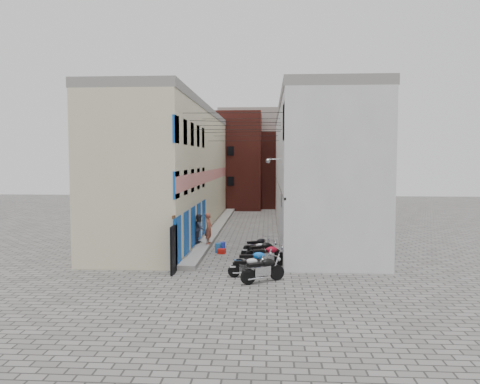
% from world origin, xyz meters
% --- Properties ---
extents(ground, '(90.00, 90.00, 0.00)m').
position_xyz_m(ground, '(0.00, 0.00, 0.00)').
color(ground, '#5D5B57').
rests_on(ground, ground).
extents(plinth, '(0.90, 26.00, 0.25)m').
position_xyz_m(plinth, '(-2.05, 13.00, 0.12)').
color(plinth, gray).
rests_on(plinth, ground).
extents(building_left, '(5.10, 27.00, 9.00)m').
position_xyz_m(building_left, '(-4.98, 12.95, 4.50)').
color(building_left, beige).
rests_on(building_left, ground).
extents(building_right, '(5.94, 26.00, 9.00)m').
position_xyz_m(building_right, '(5.00, 13.00, 4.51)').
color(building_right, silver).
rests_on(building_right, ground).
extents(building_far_brick_left, '(6.00, 6.00, 10.00)m').
position_xyz_m(building_far_brick_left, '(-2.00, 28.00, 5.00)').
color(building_far_brick_left, maroon).
rests_on(building_far_brick_left, ground).
extents(building_far_brick_right, '(5.00, 6.00, 8.00)m').
position_xyz_m(building_far_brick_right, '(3.00, 30.00, 4.00)').
color(building_far_brick_right, maroon).
rests_on(building_far_brick_right, ground).
extents(building_far_concrete, '(8.00, 5.00, 11.00)m').
position_xyz_m(building_far_concrete, '(0.00, 34.00, 5.50)').
color(building_far_concrete, gray).
rests_on(building_far_concrete, ground).
extents(far_shopfront, '(2.00, 0.30, 2.40)m').
position_xyz_m(far_shopfront, '(0.00, 25.20, 1.20)').
color(far_shopfront, black).
rests_on(far_shopfront, ground).
extents(overhead_wires, '(5.80, 13.02, 1.32)m').
position_xyz_m(overhead_wires, '(0.00, 7.64, 7.12)').
color(overhead_wires, black).
rests_on(overhead_wires, ground).
extents(motorcycle_a, '(2.13, 1.69, 1.22)m').
position_xyz_m(motorcycle_a, '(1.57, -1.76, 0.61)').
color(motorcycle_a, black).
rests_on(motorcycle_a, ground).
extents(motorcycle_b, '(1.82, 0.78, 1.02)m').
position_xyz_m(motorcycle_b, '(0.88, -0.89, 0.51)').
color(motorcycle_b, '#BBBCC0').
rests_on(motorcycle_b, ground).
extents(motorcycle_c, '(2.05, 0.81, 1.16)m').
position_xyz_m(motorcycle_c, '(1.14, -0.03, 0.58)').
color(motorcycle_c, blue).
rests_on(motorcycle_c, ground).
extents(motorcycle_d, '(2.15, 1.23, 1.19)m').
position_xyz_m(motorcycle_d, '(1.74, 1.19, 0.59)').
color(motorcycle_d, maroon).
rests_on(motorcycle_d, ground).
extents(motorcycle_e, '(2.09, 1.59, 1.19)m').
position_xyz_m(motorcycle_e, '(1.51, 2.20, 0.59)').
color(motorcycle_e, black).
rests_on(motorcycle_e, ground).
extents(motorcycle_f, '(1.74, 0.75, 0.97)m').
position_xyz_m(motorcycle_f, '(1.19, 3.03, 0.49)').
color(motorcycle_f, '#BCBBC1').
rests_on(motorcycle_f, ground).
extents(motorcycle_g, '(1.89, 1.41, 1.07)m').
position_xyz_m(motorcycle_g, '(1.23, 4.00, 0.53)').
color(motorcycle_g, black).
rests_on(motorcycle_g, ground).
extents(person_a, '(0.48, 0.69, 1.82)m').
position_xyz_m(person_a, '(-1.70, 5.70, 1.16)').
color(person_a, '#994C37').
rests_on(person_a, plinth).
extents(person_b, '(0.69, 0.86, 1.71)m').
position_xyz_m(person_b, '(-2.29, 5.99, 1.11)').
color(person_b, '#31374A').
rests_on(person_b, plinth).
extents(water_jug_near, '(0.38, 0.38, 0.54)m').
position_xyz_m(water_jug_near, '(-1.01, 4.35, 0.27)').
color(water_jug_near, '#2262AA').
rests_on(water_jug_near, ground).
extents(water_jug_far, '(0.41, 0.41, 0.52)m').
position_xyz_m(water_jug_far, '(-0.82, 4.86, 0.26)').
color(water_jug_far, blue).
rests_on(water_jug_far, ground).
extents(red_crate, '(0.46, 0.36, 0.27)m').
position_xyz_m(red_crate, '(-0.79, 4.10, 0.13)').
color(red_crate, '#B7140D').
rests_on(red_crate, ground).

